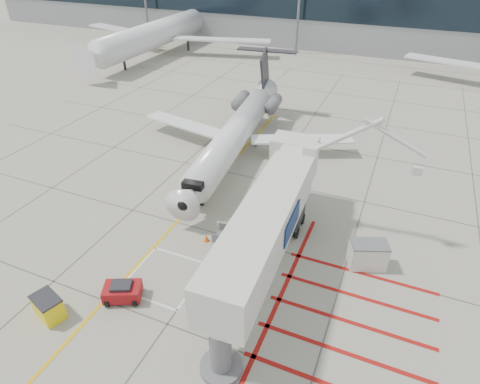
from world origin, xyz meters
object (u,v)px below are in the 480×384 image
at_px(spill_bin, 48,307).
at_px(regional_jet, 228,129).
at_px(jet_bridge, 263,235).
at_px(pushback_tug, 122,291).

bearing_deg(spill_bin, regional_jet, 102.17).
bearing_deg(jet_bridge, regional_jet, 120.17).
relative_size(regional_jet, spill_bin, 16.78).
relative_size(jet_bridge, spill_bin, 11.07).
xyz_separation_m(regional_jet, jet_bridge, (7.72, -12.12, 0.02)).
bearing_deg(pushback_tug, regional_jet, 68.22).
relative_size(jet_bridge, pushback_tug, 8.69).
xyz_separation_m(regional_jet, spill_bin, (-2.00, -19.07, -2.87)).
distance_m(pushback_tug, spill_bin, 3.90).
relative_size(regional_jet, jet_bridge, 1.52).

